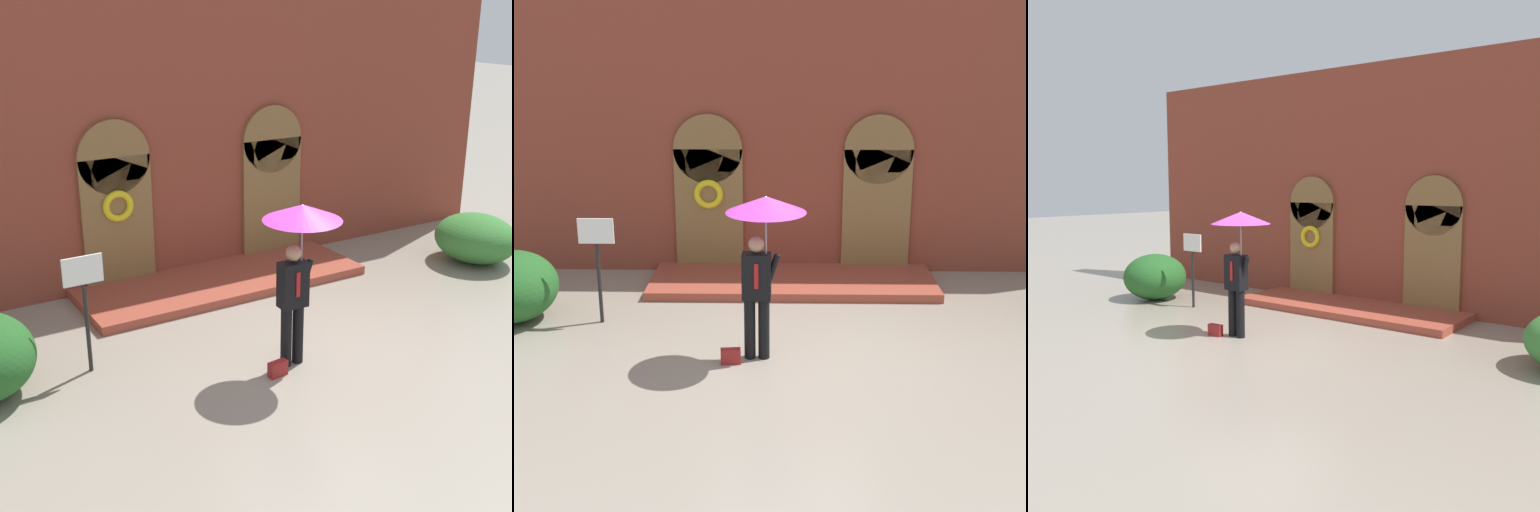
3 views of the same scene
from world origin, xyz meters
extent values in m
plane|color=gray|center=(0.00, 0.00, 0.00)|extent=(80.00, 80.00, 0.00)
cube|color=brown|center=(0.00, 4.20, 2.80)|extent=(14.00, 0.50, 5.60)
cube|color=brown|center=(-1.60, 3.91, 1.20)|extent=(1.30, 0.08, 2.40)
cylinder|color=brown|center=(-1.60, 3.91, 2.40)|extent=(1.30, 0.08, 1.30)
cube|color=brown|center=(1.60, 3.91, 1.20)|extent=(1.30, 0.08, 2.40)
cylinder|color=brown|center=(1.60, 3.91, 2.40)|extent=(1.30, 0.08, 1.30)
torus|color=yellow|center=(-1.60, 3.84, 1.55)|extent=(0.56, 0.12, 0.56)
cube|color=#98402E|center=(0.00, 3.05, 0.08)|extent=(5.20, 1.80, 0.16)
cylinder|color=black|center=(-0.65, -0.06, 0.45)|extent=(0.16, 0.16, 0.90)
cylinder|color=black|center=(-0.45, -0.06, 0.45)|extent=(0.16, 0.16, 0.90)
cube|color=black|center=(-0.55, -0.06, 1.23)|extent=(0.41, 0.25, 0.66)
cube|color=#A51919|center=(-0.55, -0.19, 1.27)|extent=(0.06, 0.01, 0.36)
sphere|color=#A87A5B|center=(-0.55, -0.06, 1.69)|extent=(0.22, 0.22, 0.22)
cylinder|color=black|center=(-0.33, -0.06, 1.33)|extent=(0.22, 0.09, 0.46)
cylinder|color=gray|center=(-0.41, -0.06, 1.65)|extent=(0.02, 0.02, 0.98)
cone|color=#992893|center=(-0.41, -0.06, 2.25)|extent=(1.10, 1.10, 0.22)
cone|color=white|center=(-0.41, -0.06, 2.27)|extent=(0.61, 0.61, 0.20)
cube|color=maroon|center=(-0.91, -0.26, 0.11)|extent=(0.29, 0.15, 0.22)
cylinder|color=black|center=(-3.09, 1.23, 0.65)|extent=(0.06, 0.06, 1.30)
cube|color=white|center=(-3.09, 1.23, 1.52)|extent=(0.56, 0.03, 0.40)
ellipsoid|color=#387A33|center=(4.95, 1.61, 0.48)|extent=(1.51, 1.68, 0.95)
camera|label=1|loc=(-5.69, -7.62, 4.99)|focal=50.00mm
camera|label=2|loc=(-0.19, -9.39, 4.39)|focal=50.00mm
camera|label=3|loc=(6.58, -7.80, 2.87)|focal=40.00mm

